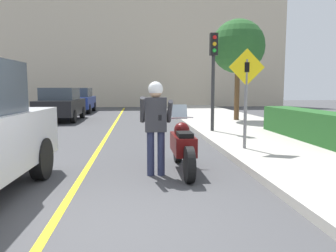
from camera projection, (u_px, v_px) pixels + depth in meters
ground_plane at (101, 227)px, 3.95m from camera, size 80.00×80.00×0.00m
sidewalk_curb at (308, 151)px, 8.35m from camera, size 4.40×44.00×0.15m
road_center_line at (102, 144)px, 9.83m from camera, size 0.12×36.00×0.01m
building_backdrop at (131, 53)px, 29.11m from camera, size 28.00×1.20×9.52m
motorcycle at (183, 146)px, 6.57m from camera, size 0.62×2.30×1.31m
person_biker at (156, 118)px, 6.16m from camera, size 0.59×0.48×1.79m
crossing_sign at (246, 89)px, 8.13m from camera, size 0.91×0.08×2.48m
traffic_light at (213, 63)px, 11.42m from camera, size 0.26×0.30×3.41m
hedge_row at (309, 125)px, 9.83m from camera, size 0.90×4.80×0.85m
street_tree at (238, 47)px, 15.37m from camera, size 2.51×2.51×4.72m
parked_car_black at (61, 104)px, 16.70m from camera, size 1.88×4.20×1.68m
parked_car_blue at (79, 100)px, 22.27m from camera, size 1.88×4.20×1.68m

